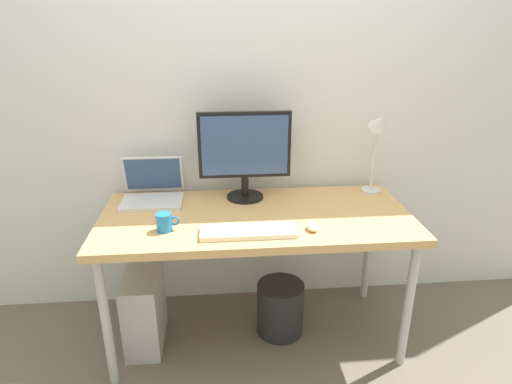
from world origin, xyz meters
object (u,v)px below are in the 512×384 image
Objects in this scene: desk_lamp at (378,135)px; keyboard at (248,231)px; coffee_mug at (164,222)px; wastebasket at (280,308)px; laptop at (153,190)px; desk at (256,225)px; mouse at (313,227)px; computer_tower at (145,309)px; monitor at (245,151)px.

desk_lamp is 1.08× the size of keyboard.
wastebasket is (0.57, 0.16, -0.63)m from coffee_mug.
coffee_mug is (0.10, -0.38, -0.01)m from laptop.
laptop is (-0.54, 0.24, 0.12)m from desk.
coffee_mug reaches higher than mouse.
coffee_mug is 0.61m from computer_tower.
monitor is 0.72m from desk_lamp.
laptop is 0.96m from wastebasket.
computer_tower is (-0.56, -0.24, -0.79)m from monitor.
desk_lamp reaches higher than computer_tower.
laptop is (-0.50, 0.02, -0.21)m from monitor.
mouse is (-0.43, -0.42, -0.32)m from desk_lamp.
desk is 0.76m from computer_tower.
mouse is 0.82× the size of coffee_mug.
wastebasket is (0.74, 0.02, -0.06)m from computer_tower.
mouse is (0.79, -0.44, -0.04)m from laptop.
desk_lamp reaches higher than wastebasket.
laptop is 0.76× the size of computer_tower.
desk is 0.54m from wastebasket.
mouse is at bearing -55.73° from monitor.
desk is 3.19× the size of monitor.
wastebasket is (0.68, -0.23, -0.64)m from laptop.
coffee_mug is at bearing -137.27° from monitor.
wastebasket is at bearing -49.94° from monitor.
wastebasket is (-0.11, 0.21, -0.60)m from mouse.
monitor is 0.57m from mouse.
coffee_mug is 0.26× the size of computer_tower.
laptop is 0.73× the size of keyboard.
monitor is 1.00m from computer_tower.
wastebasket is (-0.54, -0.21, -0.92)m from desk_lamp.
monitor reaches higher than laptop.
desk_lamp is at bearing -0.79° from laptop.
computer_tower is (-0.16, 0.13, -0.57)m from coffee_mug.
desk is 17.33× the size of mouse.
laptop is at bearing 179.21° from desk_lamp.
coffee_mug is at bearing -161.59° from desk.
computer_tower is (-0.85, 0.19, -0.54)m from mouse.
laptop is at bearing 76.64° from computer_tower.
computer_tower is at bearing -157.21° from monitor.
wastebasket is (0.19, 0.22, -0.60)m from keyboard.
keyboard is at bearing -20.04° from computer_tower.
laptop is 1.07× the size of wastebasket.
keyboard reaches higher than computer_tower.
desk is at bearing 18.41° from coffee_mug.
keyboard is (-0.01, -0.43, -0.26)m from monitor.
computer_tower is at bearing 167.64° from mouse.
mouse is 1.02m from computer_tower.
desk_lamp is at bearing 44.18° from mouse.
laptop reaches higher than computer_tower.
keyboard is 0.79m from computer_tower.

